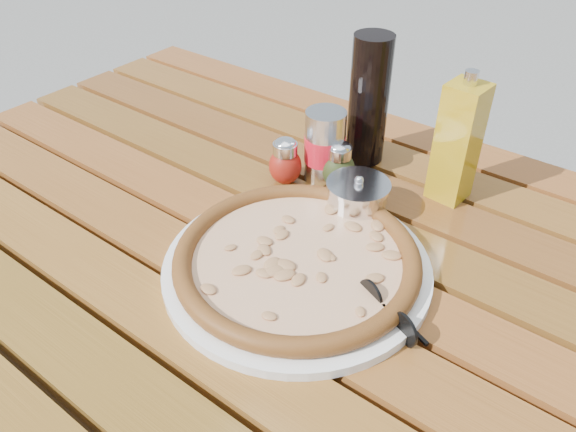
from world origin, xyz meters
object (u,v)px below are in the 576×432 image
Objects in this scene: dark_bottle at (369,100)px; table at (280,277)px; pizza at (297,258)px; sunglasses at (388,313)px; olive_oil_cruet at (458,143)px; plate at (297,267)px; parmesan_tin at (357,199)px; oregano_shaker at (339,165)px; pepper_shaker at (285,162)px; soda_can at (325,146)px.

table is at bearing -85.25° from dark_bottle.
pizza is 3.19× the size of sunglasses.
table is 6.67× the size of olive_oil_cruet.
dark_bottle is at bearing 104.91° from pizza.
plate is 0.32m from olive_oil_cruet.
plate is 0.02m from pizza.
parmesan_tin is (0.06, 0.12, 0.11)m from table.
sunglasses is (0.21, -0.21, -0.02)m from oregano_shaker.
oregano_shaker is (0.08, 0.04, 0.00)m from pepper_shaker.
parmesan_tin is (-0.00, 0.16, 0.02)m from plate.
parmesan_tin is at bearing -3.63° from pepper_shaker.
pepper_shaker is at bearing 124.42° from table.
soda_can reaches higher than parmesan_tin.
parmesan_tin reaches higher than pizza.
pizza is 2.91× the size of soda_can.
olive_oil_cruet reaches higher than oregano_shaker.
table is 17.07× the size of oregano_shaker.
pizza is (0.00, -0.00, 0.02)m from plate.
table is 13.42× the size of parmesan_tin.
plate is 0.34m from dark_bottle.
olive_oil_cruet is (0.19, 0.08, 0.04)m from soda_can.
pizza is 1.66× the size of olive_oil_cruet.
dark_bottle is 0.11m from soda_can.
plate is at bearing -75.09° from dark_bottle.
olive_oil_cruet is at bearing 73.66° from plate.
olive_oil_cruet is (0.15, 0.25, 0.17)m from table.
sunglasses is at bearing -79.10° from olive_oil_cruet.
pepper_shaker is at bearing 171.51° from sunglasses.
plate reaches higher than table.
table is at bearing -170.52° from sunglasses.
table is 0.11m from plate.
dark_bottle reaches higher than olive_oil_cruet.
dark_bottle is at bearing 94.75° from table.
dark_bottle is 1.83× the size of soda_can.
soda_can reaches higher than plate.
plate is 3.29× the size of sunglasses.
soda_can is at bearing 103.98° from table.
olive_oil_cruet is 2.01× the size of parmesan_tin.
oregano_shaker is 0.79× the size of parmesan_tin.
table is 0.20m from oregano_shaker.
pepper_shaker is 0.14m from parmesan_tin.
table is 4.01× the size of pizza.
table is 17.07× the size of pepper_shaker.
pizza is at bearing -64.25° from soda_can.
pizza is 0.31m from olive_oil_cruet.
soda_can is at bearing 167.58° from oregano_shaker.
dark_bottle reaches higher than pepper_shaker.
olive_oil_cruet is at bearing 73.66° from pizza.
pepper_shaker is at bearing -113.63° from dark_bottle.
parmesan_tin is (0.10, -0.06, -0.03)m from soda_can.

